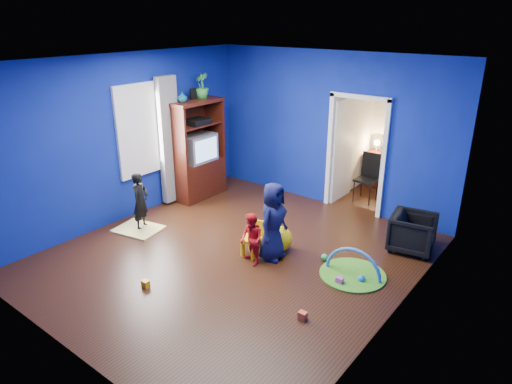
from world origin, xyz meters
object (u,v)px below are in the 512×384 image
Objects in this scene: child_black at (141,201)px; folding_chair at (366,179)px; toddler_red at (251,239)px; crt_tv at (198,148)px; armchair at (413,233)px; study_desk at (386,171)px; child_navy at (273,222)px; vase at (182,97)px; kid_chair at (252,241)px; tv_armoire at (197,149)px; play_mat at (352,275)px; hopper_ball at (279,239)px.

child_black is 1.10× the size of folding_chair.
crt_tv is at bearing 172.63° from toddler_red.
toddler_red is (-1.73, -1.87, 0.10)m from armchair.
folding_chair is (0.00, -0.96, 0.09)m from study_desk.
toddler_red is (2.25, 0.22, -0.10)m from child_black.
vase reaches higher than child_navy.
child_navy reaches higher than armchair.
child_black is (-3.97, -2.09, 0.20)m from armchair.
kid_chair is at bearing -97.36° from folding_chair.
child_navy is 2.43× the size of kid_chair.
folding_chair is at bearing 35.89° from armchair.
child_navy is at bearing -98.11° from child_black.
kid_chair is at bearing -95.64° from study_desk.
tv_armoire is at bearing 133.43° from kid_chair.
folding_chair is (-1.10, 2.70, 0.45)m from play_mat.
kid_chair reaches higher than hopper_ball.
vase is at bearing -132.29° from study_desk.
vase is 0.20× the size of folding_chair.
child_black is 0.83× the size of child_navy.
crt_tv is at bearing -146.50° from folding_chair.
armchair is 4.37m from tv_armoire.
child_navy is at bearing -17.34° from vase.
kid_chair reaches higher than play_mat.
toddler_red is 0.41× the size of tv_armoire.
kid_chair is 3.15m from folding_chair.
folding_chair reaches higher than hopper_ball.
tv_armoire is 0.06m from crt_tv.
armchair is at bearing -52.00° from child_navy.
child_navy is at bearing -22.92° from tv_armoire.
child_navy is 1.29× the size of play_mat.
child_black is 1.80m from crt_tv.
kid_chair is (-0.29, -0.13, -0.36)m from child_navy.
vase is 0.20× the size of play_mat.
tv_armoire is at bearing 90.00° from vase.
armchair is at bearing 5.21° from tv_armoire.
crt_tv is at bearing -11.76° from child_black.
hopper_ball is 3.70m from study_desk.
tv_armoire is 3.41m from folding_chair.
folding_chair is at bearing -8.24° from child_navy.
toddler_red is at bearing -29.96° from tv_armoire.
child_navy is 3.19m from vase.
child_navy is 1.38× the size of study_desk.
hopper_ball is at bearing -12.63° from vase.
armchair is 2.83m from study_desk.
tv_armoire is at bearing 173.02° from toddler_red.
crt_tv is 2.89m from hopper_ball.
crt_tv is at bearing 85.63° from armchair.
tv_armoire reaches higher than child_black.
play_mat is at bearing -12.39° from tv_armoire.
toddler_red is at bearing -71.81° from kid_chair.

